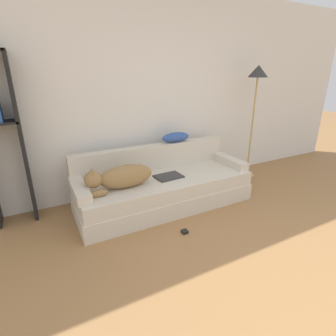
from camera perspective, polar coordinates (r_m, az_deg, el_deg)
name	(u,v)px	position (r m, az deg, el deg)	size (l,w,h in m)	color
ground_plane	(325,323)	(2.40, 31.03, -26.97)	(20.00, 20.00, 0.00)	#9E7042
wall_back	(155,95)	(3.77, -2.74, 15.68)	(7.64, 0.06, 2.70)	silver
couch	(165,191)	(3.41, -0.75, -5.03)	(2.23, 0.84, 0.39)	beige
couch_backrest	(153,157)	(3.57, -3.33, 2.41)	(2.19, 0.15, 0.33)	beige
couch_arm_left	(80,190)	(3.02, -18.69, -4.48)	(0.15, 0.65, 0.10)	beige
couch_arm_right	(229,161)	(3.86, 13.16, 1.54)	(0.15, 0.65, 0.10)	beige
dog	(121,177)	(3.01, -10.30, -1.93)	(0.78, 0.26, 0.28)	olive
laptop	(169,176)	(3.32, 0.12, -1.83)	(0.35, 0.26, 0.02)	#2D2D30
throw_pillow	(176,137)	(3.67, 1.67, 6.72)	(0.42, 0.15, 0.13)	#335199
floor_lamp	(257,84)	(4.30, 18.77, 16.87)	(0.29, 0.29, 1.74)	tan
power_adapter	(185,232)	(2.94, 3.64, -13.64)	(0.06, 0.06, 0.03)	black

